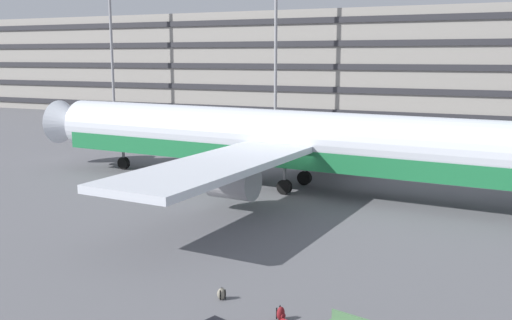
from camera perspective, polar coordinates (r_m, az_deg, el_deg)
name	(u,v)px	position (r m, az deg, el deg)	size (l,w,h in m)	color
ground_plane	(293,197)	(34.29, 3.66, -3.61)	(600.00, 600.00, 0.00)	#5B5B60
terminal_structure	(420,66)	(79.24, 15.83, 8.89)	(148.75, 19.57, 13.83)	gray
airliner	(282,141)	(35.95, 2.59, 1.89)	(38.59, 31.27, 10.18)	silver
light_mast_far_left	(110,14)	(80.64, -14.16, 13.78)	(1.80, 0.50, 23.87)	gray
light_mast_left	(276,23)	(68.73, 1.97, 13.33)	(1.80, 0.50, 20.56)	gray
backpack_orange	(281,314)	(18.75, 2.48, -14.88)	(0.32, 0.35, 0.49)	maroon
backpack_silver	(222,294)	(20.22, -3.41, -13.01)	(0.40, 0.40, 0.46)	gray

